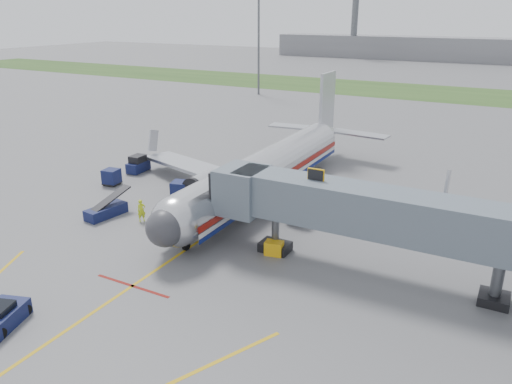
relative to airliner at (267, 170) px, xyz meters
The scene contains 16 objects.
ground 15.48m from the airliner, 90.01° to the right, with size 400.00×400.00×0.00m, color #565659.
grass_strip 74.80m from the airliner, 90.00° to the left, with size 300.00×25.00×0.01m, color #2D4C1E.
apron_markings 22.80m from the airliner, 90.01° to the right, with size 21.52×50.00×0.01m.
airliner is the anchor object (origin of this frame).
jet_bridge 16.54m from the airliner, 38.56° to the right, with size 25.30×4.00×6.90m.
light_mast_left 62.96m from the airliner, 118.72° to the left, with size 2.00×0.44×20.40m.
distant_terminal 155.08m from the airliner, 93.70° to the left, with size 120.00×14.00×8.00m, color slate.
control_tower 155.70m from the airliner, 104.96° to the left, with size 4.00×4.00×30.00m.
pushback_tug 26.51m from the airliner, 97.98° to the right, with size 2.87×3.67×1.34m.
baggage_tug 16.21m from the airliner, behind, with size 1.54×2.77×1.89m.
baggage_cart_a 8.44m from the airliner, 145.61° to the right, with size 1.97×1.97×1.73m.
baggage_cart_b 16.34m from the airliner, 163.21° to the right, with size 1.73×1.73×1.65m.
baggage_cart_c 4.35m from the airliner, behind, with size 1.88×1.88×1.61m.
belt_loader 15.16m from the airliner, 131.74° to the right, with size 1.95×4.57×2.17m.
ground_power_cart 12.65m from the airliner, 60.26° to the right, with size 1.44×1.09×1.05m.
ramp_worker 12.56m from the airliner, 121.61° to the right, with size 0.71×0.46×1.94m, color #BCD819.
Camera 1 is at (20.68, -25.31, 16.99)m, focal length 35.00 mm.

